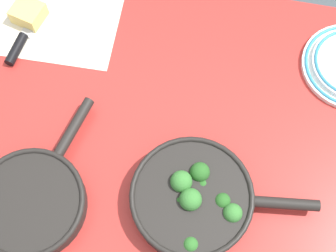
{
  "coord_description": "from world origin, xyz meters",
  "views": [
    {
      "loc": [
        0.08,
        -0.39,
        1.76
      ],
      "look_at": [
        0.0,
        0.0,
        0.78
      ],
      "focal_mm": 50.0,
      "sensor_mm": 36.0,
      "label": 1
    }
  ],
  "objects_px": {
    "skillet_eggs": "(32,202)",
    "grater_knife": "(25,34)",
    "cheese_block": "(28,13)",
    "skillet_broccoli": "(194,198)"
  },
  "relations": [
    {
      "from": "skillet_broccoli",
      "to": "grater_knife",
      "type": "height_order",
      "value": "skillet_broccoli"
    },
    {
      "from": "skillet_broccoli",
      "to": "cheese_block",
      "type": "height_order",
      "value": "skillet_broccoli"
    },
    {
      "from": "skillet_eggs",
      "to": "cheese_block",
      "type": "xyz_separation_m",
      "value": [
        -0.16,
        0.46,
        -0.01
      ]
    },
    {
      "from": "grater_knife",
      "to": "skillet_eggs",
      "type": "bearing_deg",
      "value": -152.4
    },
    {
      "from": "skillet_broccoli",
      "to": "grater_knife",
      "type": "relative_size",
      "value": 1.52
    },
    {
      "from": "grater_knife",
      "to": "skillet_broccoli",
      "type": "bearing_deg",
      "value": -117.27
    },
    {
      "from": "skillet_broccoli",
      "to": "cheese_block",
      "type": "bearing_deg",
      "value": 134.53
    },
    {
      "from": "cheese_block",
      "to": "skillet_eggs",
      "type": "bearing_deg",
      "value": -71.2
    },
    {
      "from": "skillet_eggs",
      "to": "cheese_block",
      "type": "distance_m",
      "value": 0.48
    },
    {
      "from": "skillet_eggs",
      "to": "grater_knife",
      "type": "bearing_deg",
      "value": 33.91
    }
  ]
}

